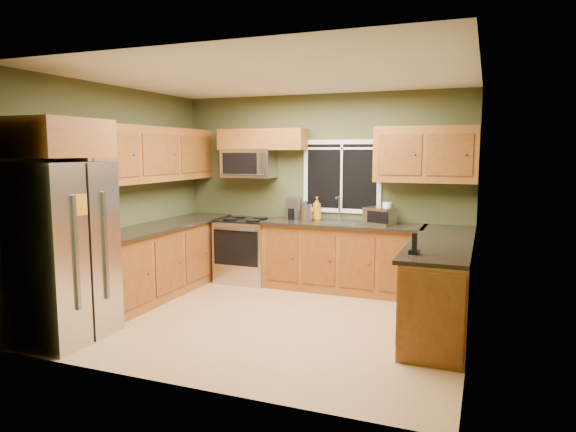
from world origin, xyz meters
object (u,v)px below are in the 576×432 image
Objects in this scene: kettle at (306,212)px; coffee_maker at (293,209)px; paper_towel_roll at (387,213)px; cordless_phone at (414,248)px; range at (246,250)px; refrigerator at (62,252)px; soap_bottle_a at (317,209)px; toaster_oven at (380,216)px; soap_bottle_b at (368,215)px; microwave at (249,163)px; soap_bottle_c at (317,215)px.

coffee_maker is at bearing 141.15° from kettle.
paper_towel_roll is 1.55× the size of cordless_phone.
paper_towel_roll is at bearing 107.32° from cordless_phone.
range is at bearing 177.21° from kettle.
refrigerator is 3.47m from cordless_phone.
kettle is at bearing -2.79° from range.
paper_towel_roll is at bearing 5.90° from soap_bottle_a.
kettle is at bearing -175.75° from toaster_oven.
cordless_phone is at bearing -66.30° from soap_bottle_b.
range is at bearing -165.99° from coffee_maker.
cordless_phone is at bearing -46.06° from kettle.
coffee_maker is at bearing 2.80° from microwave.
soap_bottle_c reaches higher than range.
microwave is at bearing 90.02° from range.
soap_bottle_b is at bearing 3.26° from coffee_maker.
cordless_phone reaches higher than range.
paper_towel_roll is at bearing 5.70° from soap_bottle_c.
soap_bottle_b is 0.71m from soap_bottle_c.
refrigerator is 8.94× the size of soap_bottle_b.
microwave reaches higher than soap_bottle_c.
microwave is (0.69, 2.91, 0.83)m from refrigerator.
coffee_maker is 0.38m from soap_bottle_a.
refrigerator is at bearing -114.96° from coffee_maker.
paper_towel_roll is (0.07, 0.18, 0.03)m from toaster_oven.
refrigerator is 3.37m from soap_bottle_a.
range is 2.82× the size of soap_bottle_a.
kettle is at bearing -124.40° from soap_bottle_a.
soap_bottle_a is at bearing 129.65° from cordless_phone.
toaster_oven is 0.90m from soap_bottle_a.
soap_bottle_c is (0.37, -0.06, -0.06)m from coffee_maker.
coffee_maker is (0.68, 0.03, -0.65)m from microwave.
kettle is 0.89× the size of soap_bottle_a.
range is 0.93m from coffee_maker.
soap_bottle_a is (0.11, 0.16, 0.03)m from kettle.
coffee_maker is at bearing -176.74° from soap_bottle_b.
toaster_oven is 1.31× the size of soap_bottle_a.
cordless_phone is (1.60, -1.92, -0.02)m from soap_bottle_c.
kettle is (0.27, -0.22, -0.00)m from coffee_maker.
refrigerator reaches higher than soap_bottle_a.
cordless_phone is (0.90, -2.04, -0.04)m from soap_bottle_b.
kettle is (0.95, -0.18, -0.65)m from microwave.
microwave is at bearing -177.20° from coffee_maker.
soap_bottle_a is at bearing -8.84° from coffee_maker.
microwave is 1.27m from soap_bottle_c.
kettle is at bearing -122.90° from soap_bottle_c.
soap_bottle_b is (1.07, 0.06, -0.04)m from coffee_maker.
cordless_phone is (1.59, -1.92, -0.11)m from soap_bottle_a.
paper_towel_roll reaches higher than cordless_phone.
soap_bottle_b is at bearing 50.89° from refrigerator.
toaster_oven is at bearing -5.27° from soap_bottle_a.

